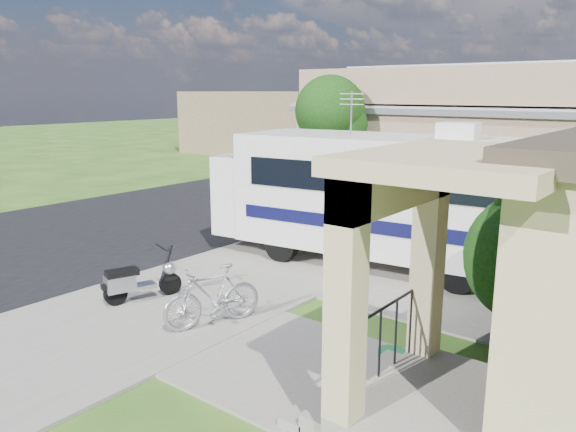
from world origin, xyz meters
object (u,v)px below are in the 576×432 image
Objects in this scene: bicycle at (212,299)px; pickup_truck at (335,168)px; van at (401,153)px; shrub at (540,253)px; garden_hose at (392,359)px; motorhome at (377,193)px; scooter at (137,281)px.

bicycle is 15.13m from pickup_truck.
van reaches higher than pickup_truck.
shrub is 6.88× the size of garden_hose.
motorhome is 1.32× the size of van.
bicycle is 21.28m from van.
bicycle is at bearing 104.34° from pickup_truck.
scooter is 0.25× the size of van.
bicycle is at bearing -147.02° from shrub.
motorhome is 4.52× the size of bicycle.
van is (-6.75, 20.18, 0.35)m from bicycle.
shrub is at bearing 57.03° from garden_hose.
van is at bearing 129.98° from bicycle.
scooter is 3.54× the size of garden_hose.
garden_hose is at bearing 27.94° from scooter.
garden_hose is (5.05, 0.80, -0.36)m from scooter.
scooter is (-2.31, -5.09, -1.24)m from motorhome.
van is (-7.08, 15.16, -0.83)m from motorhome.
shrub is 0.49× the size of van.
motorhome reaches higher than shrub.
bicycle is (-0.33, -5.02, -1.18)m from motorhome.
pickup_truck is (-4.54, 13.72, 0.35)m from scooter.
van reaches higher than garden_hose.
van is (-0.23, 6.54, 0.07)m from pickup_truck.
scooter is at bearing -156.45° from bicycle.
motorhome is 2.71× the size of shrub.
bicycle is (1.98, 0.07, 0.07)m from scooter.
pickup_truck is at bearing 127.27° from scooter.
shrub reaches higher than van.
pickup_truck is at bearing -87.31° from van.
garden_hose is at bearing 115.39° from pickup_truck.
van is 14.14× the size of garden_hose.
garden_hose is (-1.42, -2.18, -1.41)m from shrub.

